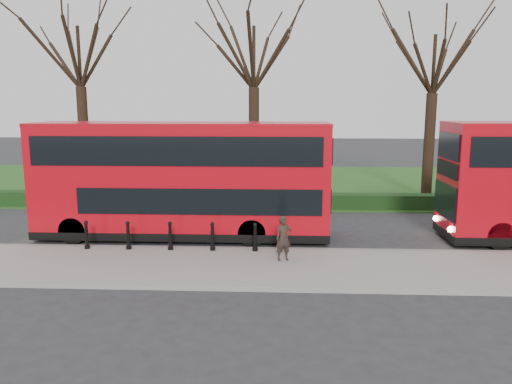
{
  "coord_description": "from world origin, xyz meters",
  "views": [
    {
      "loc": [
        3.47,
        -18.87,
        5.47
      ],
      "look_at": [
        2.56,
        0.5,
        2.0
      ],
      "focal_mm": 35.0,
      "sensor_mm": 36.0,
      "label": 1
    }
  ],
  "objects": [
    {
      "name": "grass_verge",
      "position": [
        0.0,
        15.0,
        0.03
      ],
      "size": [
        60.0,
        18.0,
        0.06
      ],
      "primitive_type": "cube",
      "color": "#204C19",
      "rests_on": "ground"
    },
    {
      "name": "hedge",
      "position": [
        0.0,
        6.8,
        0.4
      ],
      "size": [
        60.0,
        0.9,
        0.8
      ],
      "primitive_type": "cube",
      "color": "black",
      "rests_on": "ground"
    },
    {
      "name": "ground",
      "position": [
        0.0,
        0.0,
        0.0
      ],
      "size": [
        120.0,
        120.0,
        0.0
      ],
      "primitive_type": "plane",
      "color": "#28282B",
      "rests_on": "ground"
    },
    {
      "name": "pedestrian",
      "position": [
        3.64,
        -2.41,
        0.92
      ],
      "size": [
        0.65,
        0.54,
        1.55
      ],
      "primitive_type": "imported",
      "rotation": [
        0.0,
        0.0,
        0.33
      ],
      "color": "#2C221C",
      "rests_on": "pavement"
    },
    {
      "name": "tree_mid",
      "position": [
        2.0,
        10.0,
        8.38
      ],
      "size": [
        7.38,
        7.38,
        11.53
      ],
      "color": "black",
      "rests_on": "ground"
    },
    {
      "name": "tree_left",
      "position": [
        -8.0,
        10.0,
        8.44
      ],
      "size": [
        7.43,
        7.43,
        11.61
      ],
      "color": "black",
      "rests_on": "ground"
    },
    {
      "name": "bollard_row",
      "position": [
        -0.5,
        -1.35,
        0.65
      ],
      "size": [
        6.39,
        0.15,
        1.0
      ],
      "color": "black",
      "rests_on": "pavement"
    },
    {
      "name": "kerb",
      "position": [
        0.0,
        -1.0,
        0.07
      ],
      "size": [
        60.0,
        0.25,
        0.16
      ],
      "primitive_type": "cube",
      "color": "slate",
      "rests_on": "ground"
    },
    {
      "name": "pavement",
      "position": [
        0.0,
        -3.0,
        0.07
      ],
      "size": [
        60.0,
        4.0,
        0.15
      ],
      "primitive_type": "cube",
      "color": "gray",
      "rests_on": "ground"
    },
    {
      "name": "bus_lead",
      "position": [
        -0.45,
        0.95,
        2.37
      ],
      "size": [
        11.8,
        2.71,
        4.7
      ],
      "color": "#AF0712",
      "rests_on": "ground"
    },
    {
      "name": "tree_right",
      "position": [
        12.0,
        10.0,
        7.94
      ],
      "size": [
        6.99,
        6.99,
        10.92
      ],
      "color": "black",
      "rests_on": "ground"
    },
    {
      "name": "yellow_line_outer",
      "position": [
        0.0,
        -0.7,
        0.01
      ],
      "size": [
        60.0,
        0.1,
        0.01
      ],
      "primitive_type": "cube",
      "color": "yellow",
      "rests_on": "ground"
    },
    {
      "name": "yellow_line_inner",
      "position": [
        0.0,
        -0.5,
        0.01
      ],
      "size": [
        60.0,
        0.1,
        0.01
      ],
      "primitive_type": "cube",
      "color": "yellow",
      "rests_on": "ground"
    }
  ]
}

